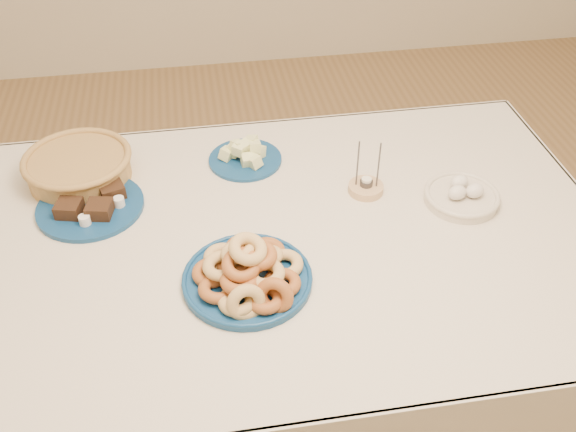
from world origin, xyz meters
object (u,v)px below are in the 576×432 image
object	(u,v)px
melon_plate	(245,156)
candle_holder	(366,187)
donut_platter	(248,273)
wicker_basket	(78,166)
dining_table	(285,263)
brownie_plate	(90,204)
egg_bowl	(462,196)

from	to	relation	value
melon_plate	candle_holder	size ratio (longest dim) A/B	1.34
melon_plate	candle_holder	bearing A→B (deg)	-32.35
donut_platter	wicker_basket	distance (m)	0.65
dining_table	donut_platter	xyz separation A→B (m)	(-0.11, -0.16, 0.14)
brownie_plate	wicker_basket	world-z (taller)	wicker_basket
dining_table	egg_bowl	distance (m)	0.51
dining_table	candle_holder	world-z (taller)	candle_holder
dining_table	donut_platter	size ratio (longest dim) A/B	5.45
melon_plate	egg_bowl	bearing A→B (deg)	-27.09
dining_table	melon_plate	xyz separation A→B (m)	(-0.06, 0.34, 0.13)
egg_bowl	brownie_plate	bearing A→B (deg)	172.35
egg_bowl	dining_table	bearing A→B (deg)	-174.07
donut_platter	brownie_plate	bearing A→B (deg)	137.83
melon_plate	wicker_basket	bearing A→B (deg)	-179.08
dining_table	brownie_plate	xyz separation A→B (m)	(-0.50, 0.18, 0.12)
brownie_plate	wicker_basket	bearing A→B (deg)	104.67
donut_platter	candle_holder	world-z (taller)	candle_holder
donut_platter	egg_bowl	distance (m)	0.65
donut_platter	candle_holder	bearing A→B (deg)	39.76
melon_plate	brownie_plate	size ratio (longest dim) A/B	0.72
brownie_plate	melon_plate	bearing A→B (deg)	19.37
candle_holder	wicker_basket	bearing A→B (deg)	166.30
dining_table	egg_bowl	world-z (taller)	egg_bowl
donut_platter	melon_plate	world-z (taller)	donut_platter
dining_table	wicker_basket	world-z (taller)	wicker_basket
melon_plate	candle_holder	world-z (taller)	candle_holder
egg_bowl	candle_holder	bearing A→B (deg)	160.49
brownie_plate	egg_bowl	bearing A→B (deg)	-7.65
donut_platter	wicker_basket	world-z (taller)	donut_platter
brownie_plate	egg_bowl	xyz separation A→B (m)	(0.99, -0.13, 0.01)
donut_platter	melon_plate	bearing A→B (deg)	84.47
wicker_basket	candle_holder	xyz separation A→B (m)	(0.79, -0.19, -0.03)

